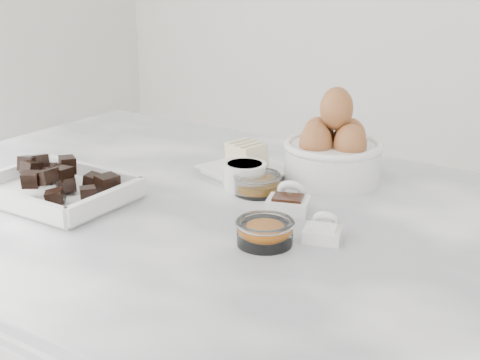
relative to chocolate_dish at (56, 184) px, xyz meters
name	(u,v)px	position (x,y,z in m)	size (l,w,h in m)	color
marble_slab	(219,219)	(0.24, 0.11, -0.04)	(1.20, 0.80, 0.04)	white
chocolate_dish	(56,184)	(0.00, 0.00, 0.00)	(0.23, 0.18, 0.06)	white
butter_plate	(247,164)	(0.18, 0.27, 0.00)	(0.17, 0.17, 0.06)	white
sugar_ramekin	(245,174)	(0.22, 0.21, 0.00)	(0.07, 0.07, 0.04)	white
egg_bowl	(333,151)	(0.32, 0.33, 0.03)	(0.17, 0.17, 0.16)	white
honey_bowl	(257,183)	(0.25, 0.20, -0.01)	(0.08, 0.08, 0.03)	white
zest_bowl	(265,231)	(0.37, 0.04, -0.01)	(0.08, 0.08, 0.04)	white
vanilla_spoon	(289,201)	(0.33, 0.16, -0.01)	(0.08, 0.09, 0.05)	white
salt_spoon	(323,230)	(0.42, 0.10, -0.01)	(0.06, 0.07, 0.04)	white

